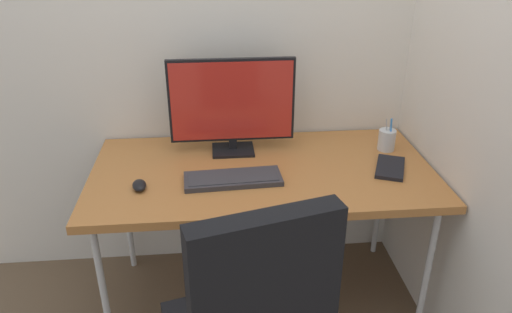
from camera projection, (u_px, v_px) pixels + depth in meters
name	position (u px, v px, depth m)	size (l,w,h in m)	color
ground_plane	(262.00, 296.00, 2.50)	(8.00, 8.00, 0.00)	brown
wall_back	(254.00, 2.00, 2.25)	(2.91, 0.04, 2.80)	silver
wall_side_right	(485.00, 25.00, 1.76)	(0.04, 2.17, 2.80)	silver
desk	(262.00, 176.00, 2.18)	(1.52, 0.78, 0.74)	#B27038
monitor	(232.00, 104.00, 2.23)	(0.58, 0.16, 0.45)	black
keyboard	(233.00, 179.00, 2.06)	(0.42, 0.18, 0.02)	#333338
mouse	(139.00, 185.00, 2.00)	(0.06, 0.09, 0.03)	black
pen_holder	(387.00, 140.00, 2.32)	(0.08, 0.08, 0.16)	silver
notebook	(390.00, 168.00, 2.16)	(0.12, 0.22, 0.02)	black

